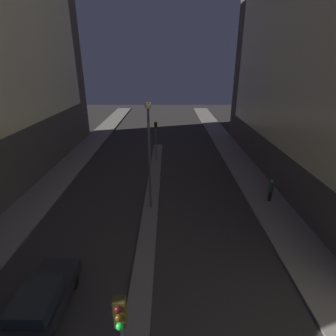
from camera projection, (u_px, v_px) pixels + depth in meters
The scene contains 6 objects.
median_strip at pixel (151, 202), 19.89m from camera, with size 1.08×29.86×0.11m.
traffic_light_near at pixel (121, 330), 7.07m from camera, with size 0.32×0.42×4.15m.
traffic_light_mid at pixel (155, 132), 27.16m from camera, with size 0.32×0.42×4.15m.
street_lamp at pixel (148, 143), 17.30m from camera, with size 0.46×0.46×7.54m.
car_left_lane at pixel (40, 304), 10.67m from camera, with size 1.83×4.68×1.50m.
pedestrian_on_right_sidewalk at pixel (270, 190), 19.62m from camera, with size 0.34×0.34×1.75m.
Camera 1 is at (1.26, -1.56, 9.88)m, focal length 28.00 mm.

